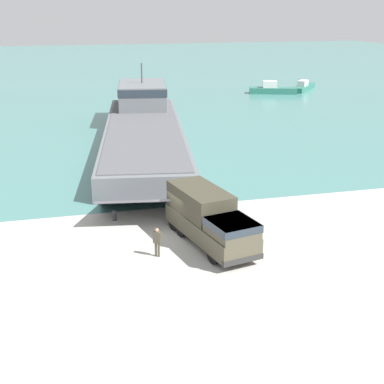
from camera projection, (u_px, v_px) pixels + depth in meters
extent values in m
plane|color=#B7B5AD|center=(179.00, 232.00, 34.40)|extent=(240.00, 240.00, 0.00)
cube|color=#477F7A|center=(86.00, 71.00, 121.00)|extent=(240.00, 180.00, 0.01)
cube|color=slate|center=(144.00, 136.00, 55.42)|extent=(13.08, 35.49, 1.98)
cube|color=#56565B|center=(144.00, 127.00, 55.08)|extent=(12.24, 34.03, 0.08)
cube|color=slate|center=(142.00, 95.00, 65.89)|extent=(6.95, 10.44, 2.91)
cube|color=#28333D|center=(142.00, 88.00, 65.61)|extent=(7.12, 10.56, 0.87)
cylinder|color=#3F3F42|center=(142.00, 73.00, 65.02)|extent=(0.16, 0.16, 2.40)
cube|color=#56565B|center=(147.00, 201.00, 36.73)|extent=(7.41, 6.01, 2.01)
cube|color=#4C4738|center=(210.00, 229.00, 32.33)|extent=(4.09, 8.08, 1.14)
cube|color=#4C4738|center=(232.00, 228.00, 29.85)|extent=(2.86, 3.07, 0.86)
cube|color=#28333D|center=(232.00, 225.00, 29.78)|extent=(2.93, 3.11, 0.43)
cube|color=#413C2E|center=(200.00, 201.00, 32.99)|extent=(3.39, 5.30, 1.59)
cube|color=#2D2D2D|center=(243.00, 260.00, 29.27)|extent=(2.54, 0.78, 0.32)
cylinder|color=black|center=(246.00, 245.00, 30.86)|extent=(0.64, 1.39, 1.34)
cylinder|color=black|center=(214.00, 252.00, 29.98)|extent=(0.64, 1.39, 1.34)
cylinder|color=black|center=(211.00, 220.00, 34.44)|extent=(0.64, 1.39, 1.34)
cylinder|color=black|center=(182.00, 226.00, 33.56)|extent=(0.64, 1.39, 1.34)
cylinder|color=black|center=(203.00, 215.00, 35.37)|extent=(0.64, 1.39, 1.34)
cylinder|color=black|center=(174.00, 220.00, 34.49)|extent=(0.64, 1.39, 1.34)
cylinder|color=#4C4738|center=(156.00, 249.00, 30.89)|extent=(0.14, 0.14, 0.86)
cylinder|color=#4C4738|center=(159.00, 250.00, 30.85)|extent=(0.14, 0.14, 0.86)
cube|color=#4C4738|center=(157.00, 237.00, 30.62)|extent=(0.50, 0.42, 0.68)
sphere|color=tan|center=(157.00, 230.00, 30.47)|extent=(0.23, 0.23, 0.23)
cube|color=#2D7060|center=(304.00, 88.00, 93.03)|extent=(7.04, 7.79, 0.83)
cube|color=silver|center=(303.00, 83.00, 92.19)|extent=(2.66, 2.81, 0.92)
cube|color=#2D7060|center=(273.00, 91.00, 89.27)|extent=(8.09, 4.43, 0.99)
cube|color=silver|center=(270.00, 84.00, 88.96)|extent=(2.69, 2.16, 1.09)
cylinder|color=#333338|center=(114.00, 217.00, 36.16)|extent=(0.29, 0.29, 0.50)
sphere|color=#333338|center=(114.00, 212.00, 36.05)|extent=(0.33, 0.33, 0.33)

